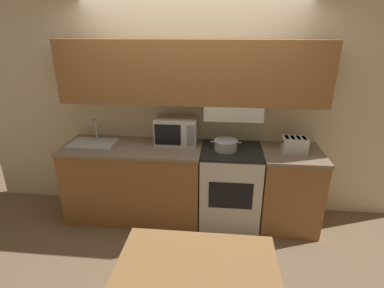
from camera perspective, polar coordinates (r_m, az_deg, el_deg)
The scene contains 10 objects.
ground_plane at distance 4.13m, azimuth 0.11°, elevation -11.14°, with size 16.00×16.00×0.00m, color #7F664C.
wall_back at distance 3.49m, azimuth 0.21°, elevation 9.59°, with size 5.35×0.38×2.55m.
lower_counter_main at distance 3.75m, azimuth -10.84°, elevation -6.98°, with size 1.62×0.66×0.93m.
lower_counter_right_stub at distance 3.69m, azimuth 17.90°, elevation -8.12°, with size 0.67×0.66×0.93m.
stove_range at distance 3.61m, azimuth 7.23°, elevation -7.89°, with size 0.68×0.63×0.93m.
cooking_pot at distance 3.37m, azimuth 6.46°, elevation -0.11°, with size 0.35×0.27×0.12m.
microwave at distance 3.52m, azimuth -3.00°, elevation 2.53°, with size 0.48×0.31×0.31m.
toaster at distance 3.49m, azimuth 18.97°, elevation -0.06°, with size 0.28×0.19×0.17m.
sink_basin at distance 3.71m, azimuth -18.36°, elevation 0.18°, with size 0.52×0.36×0.28m.
dining_table at distance 2.25m, azimuth 0.92°, elevation -23.99°, with size 1.10×0.70×0.72m.
Camera 1 is at (0.34, -3.47, 2.22)m, focal length 28.00 mm.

